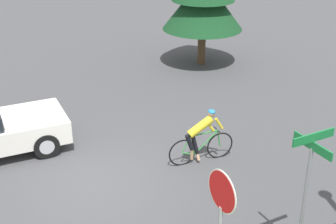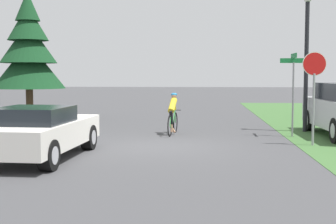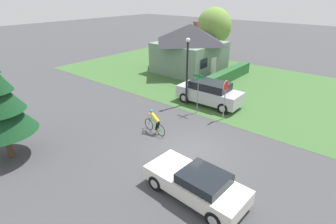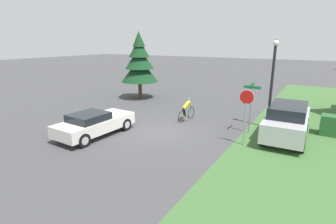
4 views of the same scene
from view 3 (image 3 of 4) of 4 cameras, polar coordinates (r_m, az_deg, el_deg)
name	(u,v)px [view 3 (image 3 of 4)]	position (r m, az deg, el deg)	size (l,w,h in m)	color
ground_plane	(190,150)	(14.57, 4.84, -8.34)	(140.00, 140.00, 0.00)	#424244
grass_verge_right	(229,82)	(25.97, 13.06, 6.31)	(16.00, 36.00, 0.01)	#3D6633
cottage_house	(190,47)	(28.53, 4.77, 13.82)	(6.97, 6.75, 5.02)	slate
hedge_row	(226,76)	(25.99, 12.48, 7.64)	(8.71, 0.90, 1.10)	#285B2D
sedan_left_lane	(197,184)	(11.34, 6.24, -15.23)	(2.07, 4.49, 1.32)	silver
cyclist	(155,122)	(15.93, -2.91, -2.25)	(0.44, 1.84, 1.48)	black
parked_suv_right	(209,93)	(20.18, 8.97, 4.13)	(2.07, 4.95, 1.82)	#B7B7BC
stop_sign	(225,93)	(17.51, 12.36, 4.17)	(0.70, 0.07, 2.77)	gray
street_lamp	(187,67)	(19.32, 4.19, 9.84)	(0.31, 0.31, 5.10)	black
street_name_sign	(198,87)	(18.24, 6.55, 5.40)	(0.90, 0.90, 2.81)	gray
deciduous_tree_right	(214,26)	(33.34, 9.96, 17.89)	(4.12, 4.12, 6.34)	#4C3823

